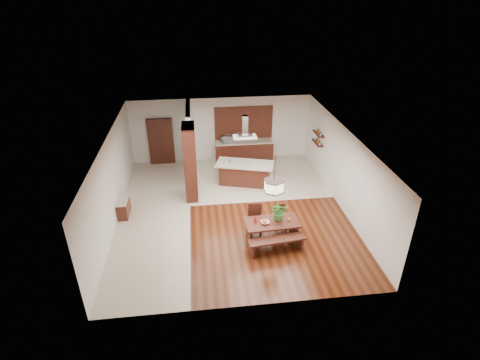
{
  "coord_description": "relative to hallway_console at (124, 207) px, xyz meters",
  "views": [
    {
      "loc": [
        -1.08,
        -11.36,
        7.38
      ],
      "look_at": [
        0.3,
        0.0,
        1.25
      ],
      "focal_mm": 28.0,
      "sensor_mm": 36.0,
      "label": 1
    }
  ],
  "objects": [
    {
      "name": "room_shell",
      "position": [
        3.81,
        -0.2,
        1.75
      ],
      "size": [
        9.0,
        9.04,
        2.92
      ],
      "color": "#3D190B",
      "rests_on": "ground"
    },
    {
      "name": "range_hood",
      "position": [
        4.54,
        1.79,
        2.15
      ],
      "size": [
        0.9,
        0.55,
        0.87
      ],
      "primitive_type": null,
      "color": "silver",
      "rests_on": "room_shell"
    },
    {
      "name": "partition_stub",
      "position": [
        2.41,
        3.1,
        1.14
      ],
      "size": [
        0.18,
        2.4,
        2.9
      ],
      "primitive_type": "cube",
      "color": "silver",
      "rests_on": "ground"
    },
    {
      "name": "shelf_upper",
      "position": [
        7.68,
        2.4,
        1.49
      ],
      "size": [
        0.26,
        0.9,
        0.04
      ],
      "primitive_type": "cube",
      "color": "black",
      "rests_on": "room_shell"
    },
    {
      "name": "soffit_band",
      "position": [
        3.81,
        -0.2,
        2.57
      ],
      "size": [
        8.0,
        9.0,
        0.02
      ],
      "primitive_type": "cube",
      "color": "#432110",
      "rests_on": "room_shell"
    },
    {
      "name": "dining_table",
      "position": [
        4.9,
        -2.06,
        0.21
      ],
      "size": [
        1.75,
        0.95,
        0.71
      ],
      "rotation": [
        0.0,
        0.0,
        0.06
      ],
      "color": "black",
      "rests_on": "ground"
    },
    {
      "name": "dining_chair_right",
      "position": [
        5.29,
        -1.51,
        0.13
      ],
      "size": [
        0.41,
        0.41,
        0.89
      ],
      "primitive_type": null,
      "rotation": [
        0.0,
        0.0,
        0.04
      ],
      "color": "black",
      "rests_on": "ground"
    },
    {
      "name": "tile_hallway",
      "position": [
        1.06,
        -0.2,
        -0.31
      ],
      "size": [
        2.5,
        9.0,
        0.01
      ],
      "primitive_type": "cube",
      "color": "beige",
      "rests_on": "ground"
    },
    {
      "name": "rear_counter",
      "position": [
        4.81,
        4.0,
        0.16
      ],
      "size": [
        2.6,
        0.62,
        0.95
      ],
      "color": "black",
      "rests_on": "ground"
    },
    {
      "name": "island_cup",
      "position": [
        4.92,
        1.72,
        0.67
      ],
      "size": [
        0.12,
        0.12,
        0.09
      ],
      "primitive_type": "imported",
      "rotation": [
        0.0,
        0.0,
        0.08
      ],
      "color": "white",
      "rests_on": "kitchen_island"
    },
    {
      "name": "napkin_cone",
      "position": [
        4.38,
        -2.0,
        0.5
      ],
      "size": [
        0.18,
        0.18,
        0.22
      ],
      "primitive_type": "cone",
      "rotation": [
        0.0,
        0.0,
        0.42
      ],
      "color": "#A3130B",
      "rests_on": "dining_table"
    },
    {
      "name": "partition_pier",
      "position": [
        2.41,
        1.0,
        1.14
      ],
      "size": [
        0.45,
        1.0,
        2.9
      ],
      "primitive_type": "cube",
      "color": "black",
      "rests_on": "ground"
    },
    {
      "name": "microwave",
      "position": [
        4.04,
        4.0,
        0.78
      ],
      "size": [
        0.61,
        0.52,
        0.28
      ],
      "primitive_type": "imported",
      "rotation": [
        0.0,
        0.0,
        0.39
      ],
      "color": "silver",
      "rests_on": "rear_counter"
    },
    {
      "name": "foliage_plant",
      "position": [
        5.13,
        -1.96,
        0.69
      ],
      "size": [
        0.55,
        0.49,
        0.59
      ],
      "primitive_type": "imported",
      "rotation": [
        0.0,
        0.0,
        0.06
      ],
      "color": "#377828",
      "rests_on": "dining_table"
    },
    {
      "name": "fruit_bowl",
      "position": [
        4.66,
        -2.11,
        0.43
      ],
      "size": [
        0.32,
        0.32,
        0.07
      ],
      "primitive_type": "imported",
      "rotation": [
        0.0,
        0.0,
        0.22
      ],
      "color": "beige",
      "rests_on": "dining_table"
    },
    {
      "name": "kitchen_window",
      "position": [
        4.81,
        4.26,
        1.44
      ],
      "size": [
        2.6,
        0.08,
        1.5
      ],
      "primitive_type": "cube",
      "color": "#A66E31",
      "rests_on": "room_shell"
    },
    {
      "name": "hallway_doorway",
      "position": [
        1.11,
        4.2,
        0.74
      ],
      "size": [
        1.1,
        0.2,
        2.1
      ],
      "primitive_type": "cube",
      "color": "black",
      "rests_on": "ground"
    },
    {
      "name": "dining_bench",
      "position": [
        4.94,
        -2.67,
        -0.07
      ],
      "size": [
        1.81,
        0.6,
        0.5
      ],
      "primitive_type": null,
      "rotation": [
        0.0,
        0.0,
        0.12
      ],
      "color": "black",
      "rests_on": "ground"
    },
    {
      "name": "gold_ornament",
      "position": [
        5.42,
        -2.1,
        0.44
      ],
      "size": [
        0.09,
        0.09,
        0.1
      ],
      "primitive_type": "cylinder",
      "rotation": [
        0.0,
        0.0,
        0.35
      ],
      "color": "gold",
      "rests_on": "dining_table"
    },
    {
      "name": "pendant_lantern",
      "position": [
        4.9,
        -2.06,
        1.93
      ],
      "size": [
        0.64,
        0.64,
        1.31
      ],
      "primitive_type": null,
      "color": "beige",
      "rests_on": "room_shell"
    },
    {
      "name": "shelf_lower",
      "position": [
        7.68,
        2.4,
        1.08
      ],
      "size": [
        0.26,
        0.9,
        0.04
      ],
      "primitive_type": "cube",
      "color": "black",
      "rests_on": "room_shell"
    },
    {
      "name": "tile_kitchen",
      "position": [
        5.06,
        2.3,
        -0.31
      ],
      "size": [
        5.5,
        4.0,
        0.01
      ],
      "primitive_type": "cube",
      "color": "beige",
      "rests_on": "ground"
    },
    {
      "name": "hallway_console",
      "position": [
        0.0,
        0.0,
        0.0
      ],
      "size": [
        0.37,
        0.88,
        0.63
      ],
      "primitive_type": "cube",
      "color": "black",
      "rests_on": "ground"
    },
    {
      "name": "kitchen_island",
      "position": [
        4.54,
        1.79,
        0.17
      ],
      "size": [
        2.46,
        1.6,
        0.94
      ],
      "rotation": [
        0.0,
        0.0,
        -0.29
      ],
      "color": "black",
      "rests_on": "ground"
    },
    {
      "name": "dining_chair_left",
      "position": [
        4.44,
        -1.57,
        0.18
      ],
      "size": [
        0.48,
        0.48,
        1.0
      ],
      "primitive_type": null,
      "rotation": [
        0.0,
        0.0,
        -0.08
      ],
      "color": "black",
      "rests_on": "ground"
    }
  ]
}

